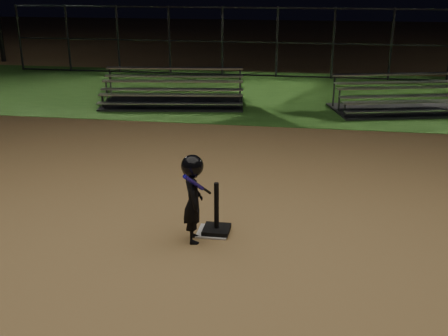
% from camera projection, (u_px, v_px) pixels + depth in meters
% --- Properties ---
extents(ground, '(80.00, 80.00, 0.00)m').
position_uv_depth(ground, '(213.00, 232.00, 7.94)').
color(ground, '#A37E4A').
rests_on(ground, ground).
extents(grass_strip, '(60.00, 8.00, 0.01)m').
position_uv_depth(grass_strip, '(269.00, 93.00, 17.24)').
color(grass_strip, '#2B5C1D').
rests_on(grass_strip, ground).
extents(home_plate, '(0.45, 0.45, 0.02)m').
position_uv_depth(home_plate, '(213.00, 232.00, 7.94)').
color(home_plate, beige).
rests_on(home_plate, ground).
extents(batting_tee, '(0.38, 0.38, 0.75)m').
position_uv_depth(batting_tee, '(217.00, 223.00, 7.88)').
color(batting_tee, black).
rests_on(batting_tee, home_plate).
extents(child_batter, '(0.43, 0.65, 1.27)m').
position_uv_depth(child_batter, '(193.00, 196.00, 7.48)').
color(child_batter, black).
rests_on(child_batter, ground).
extents(bleacher_left, '(4.25, 2.48, 0.99)m').
position_uv_depth(bleacher_left, '(173.00, 98.00, 15.69)').
color(bleacher_left, '#A6A6AA').
rests_on(bleacher_left, ground).
extents(bleacher_right, '(4.24, 2.82, 0.95)m').
position_uv_depth(bleacher_right, '(405.00, 104.00, 14.92)').
color(bleacher_right, '#ADADB2').
rests_on(bleacher_right, ground).
extents(backstop_fence, '(20.08, 0.08, 2.50)m').
position_uv_depth(backstop_fence, '(277.00, 43.00, 19.61)').
color(backstop_fence, '#38383D').
rests_on(backstop_fence, ground).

